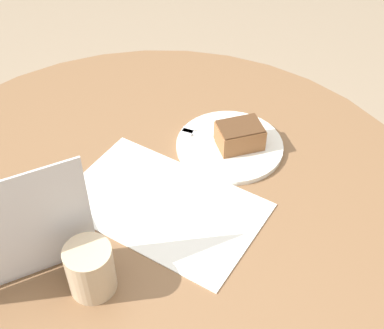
# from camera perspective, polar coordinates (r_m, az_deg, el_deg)

# --- Properties ---
(dining_table) EXTENTS (1.23, 1.23, 0.75)m
(dining_table) POSITION_cam_1_polar(r_m,az_deg,el_deg) (1.20, -4.16, -9.55)
(dining_table) COLOR brown
(dining_table) RESTS_ON ground_plane
(paper_document) EXTENTS (0.41, 0.27, 0.00)m
(paper_document) POSITION_cam_1_polar(r_m,az_deg,el_deg) (1.10, -3.14, -4.33)
(paper_document) COLOR white
(paper_document) RESTS_ON dining_table
(plate) EXTENTS (0.24, 0.24, 0.01)m
(plate) POSITION_cam_1_polar(r_m,az_deg,el_deg) (1.23, 4.03, 2.00)
(plate) COLOR silver
(plate) RESTS_ON dining_table
(cake_slice) EXTENTS (0.12, 0.12, 0.06)m
(cake_slice) POSITION_cam_1_polar(r_m,az_deg,el_deg) (1.20, 5.11, 3.11)
(cake_slice) COLOR brown
(cake_slice) RESTS_ON plate
(fork) EXTENTS (0.17, 0.04, 0.00)m
(fork) POSITION_cam_1_polar(r_m,az_deg,el_deg) (1.24, 1.80, 2.95)
(fork) COLOR silver
(fork) RESTS_ON plate
(coffee_glass) EXTENTS (0.08, 0.08, 0.10)m
(coffee_glass) POSITION_cam_1_polar(r_m,az_deg,el_deg) (0.96, -10.79, -10.91)
(coffee_glass) COLOR #C6AD89
(coffee_glass) RESTS_ON dining_table
(laptop) EXTENTS (0.36, 0.38, 0.25)m
(laptop) POSITION_cam_1_polar(r_m,az_deg,el_deg) (1.06, -19.24, -6.73)
(laptop) COLOR silver
(laptop) RESTS_ON dining_table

